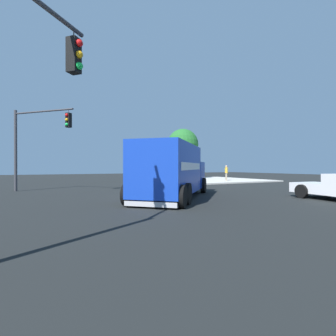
{
  "coord_description": "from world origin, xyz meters",
  "views": [
    {
      "loc": [
        6.02,
        12.88,
        1.74
      ],
      "look_at": [
        -0.64,
        -0.01,
        1.67
      ],
      "focal_mm": 27.02,
      "sensor_mm": 36.0,
      "label": 1
    }
  ],
  "objects_px": {
    "shade_tree_near": "(183,144)",
    "delivery_truck": "(173,171)",
    "traffic_light_primary": "(5,62)",
    "pedestrian_near_corner": "(189,171)",
    "traffic_light_secondary": "(34,136)",
    "pedestrian_crossing": "(226,172)"
  },
  "relations": [
    {
      "from": "pedestrian_near_corner",
      "to": "shade_tree_near",
      "type": "height_order",
      "value": "shade_tree_near"
    },
    {
      "from": "traffic_light_primary",
      "to": "shade_tree_near",
      "type": "bearing_deg",
      "value": -127.35
    },
    {
      "from": "delivery_truck",
      "to": "traffic_light_primary",
      "type": "distance_m",
      "value": 9.86
    },
    {
      "from": "traffic_light_primary",
      "to": "traffic_light_secondary",
      "type": "xyz_separation_m",
      "value": [
        -0.32,
        -13.88,
        0.03
      ]
    },
    {
      "from": "traffic_light_primary",
      "to": "shade_tree_near",
      "type": "xyz_separation_m",
      "value": [
        -18.33,
        -24.02,
        1.0
      ]
    },
    {
      "from": "traffic_light_secondary",
      "to": "shade_tree_near",
      "type": "height_order",
      "value": "shade_tree_near"
    },
    {
      "from": "traffic_light_secondary",
      "to": "pedestrian_near_corner",
      "type": "height_order",
      "value": "traffic_light_secondary"
    },
    {
      "from": "shade_tree_near",
      "to": "traffic_light_primary",
      "type": "bearing_deg",
      "value": 52.65
    },
    {
      "from": "traffic_light_secondary",
      "to": "shade_tree_near",
      "type": "distance_m",
      "value": 20.7
    },
    {
      "from": "pedestrian_crossing",
      "to": "shade_tree_near",
      "type": "xyz_separation_m",
      "value": [
        1.66,
        -7.05,
        3.66
      ]
    },
    {
      "from": "pedestrian_near_corner",
      "to": "pedestrian_crossing",
      "type": "bearing_deg",
      "value": 110.66
    },
    {
      "from": "delivery_truck",
      "to": "pedestrian_crossing",
      "type": "bearing_deg",
      "value": -140.31
    },
    {
      "from": "traffic_light_secondary",
      "to": "delivery_truck",
      "type": "bearing_deg",
      "value": 132.38
    },
    {
      "from": "delivery_truck",
      "to": "pedestrian_crossing",
      "type": "xyz_separation_m",
      "value": [
        -12.8,
        -10.63,
        -0.37
      ]
    },
    {
      "from": "traffic_light_secondary",
      "to": "shade_tree_near",
      "type": "bearing_deg",
      "value": -150.62
    },
    {
      "from": "delivery_truck",
      "to": "pedestrian_crossing",
      "type": "relative_size",
      "value": 4.34
    },
    {
      "from": "traffic_light_primary",
      "to": "pedestrian_near_corner",
      "type": "height_order",
      "value": "traffic_light_primary"
    },
    {
      "from": "shade_tree_near",
      "to": "delivery_truck",
      "type": "bearing_deg",
      "value": 57.78
    },
    {
      "from": "pedestrian_crossing",
      "to": "traffic_light_secondary",
      "type": "bearing_deg",
      "value": 8.93
    },
    {
      "from": "traffic_light_primary",
      "to": "traffic_light_secondary",
      "type": "relative_size",
      "value": 0.98
    },
    {
      "from": "delivery_truck",
      "to": "traffic_light_primary",
      "type": "height_order",
      "value": "traffic_light_primary"
    },
    {
      "from": "pedestrian_crossing",
      "to": "pedestrian_near_corner",
      "type": "bearing_deg",
      "value": -69.34
    }
  ]
}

